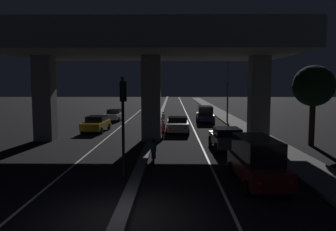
{
  "coord_description": "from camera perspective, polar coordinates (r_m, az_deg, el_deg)",
  "views": [
    {
      "loc": [
        1.67,
        -10.44,
        4.47
      ],
      "look_at": [
        1.24,
        20.71,
        1.43
      ],
      "focal_mm": 35.0,
      "sensor_mm": 36.0,
      "label": 1
    }
  ],
  "objects": [
    {
      "name": "traffic_light_left_of_median",
      "position": [
        15.62,
        -7.81,
        1.09
      ],
      "size": [
        0.3,
        0.49,
        4.78
      ],
      "color": "black",
      "rests_on": "ground_plane"
    },
    {
      "name": "car_dark_blue_fourth",
      "position": [
        38.24,
        6.48,
        0.3
      ],
      "size": [
        2.15,
        4.71,
        1.86
      ],
      "rotation": [
        0.0,
        0.0,
        1.53
      ],
      "color": "#141938",
      "rests_on": "ground_plane"
    },
    {
      "name": "car_white_second_oncoming",
      "position": [
        40.13,
        -9.33,
        0.11
      ],
      "size": [
        1.99,
        4.06,
        1.35
      ],
      "rotation": [
        0.0,
        0.0,
        -1.62
      ],
      "color": "silver",
      "rests_on": "ground_plane"
    },
    {
      "name": "car_dark_red_lead",
      "position": [
        15.25,
        15.18,
        -7.5
      ],
      "size": [
        2.0,
        4.72,
        2.07
      ],
      "rotation": [
        0.0,
        0.0,
        1.61
      ],
      "color": "#591414",
      "rests_on": "ground_plane"
    },
    {
      "name": "lane_line_right_inner",
      "position": [
        45.71,
        3.41,
        -0.06
      ],
      "size": [
        0.12,
        126.0,
        0.0
      ],
      "primitive_type": "cube",
      "color": "beige",
      "rests_on": "ground_plane"
    },
    {
      "name": "car_taxi_yellow_lead_oncoming",
      "position": [
        31.23,
        -12.41,
        -1.39
      ],
      "size": [
        2.12,
        4.32,
        1.46
      ],
      "rotation": [
        0.0,
        0.0,
        -1.62
      ],
      "color": "gold",
      "rests_on": "ground_plane"
    },
    {
      "name": "lane_line_left_inner",
      "position": [
        45.98,
        -6.0,
        -0.04
      ],
      "size": [
        0.12,
        126.0,
        0.0
      ],
      "primitive_type": "cube",
      "color": "beige",
      "rests_on": "ground_plane"
    },
    {
      "name": "elevated_overpass",
      "position": [
        25.79,
        -2.99,
        11.83
      ],
      "size": [
        21.51,
        11.6,
        9.45
      ],
      "color": "gray",
      "rests_on": "ground_plane"
    },
    {
      "name": "car_grey_second",
      "position": [
        22.69,
        10.18,
        -3.87
      ],
      "size": [
        2.12,
        4.15,
        1.49
      ],
      "rotation": [
        0.0,
        0.0,
        1.6
      ],
      "color": "#515459",
      "rests_on": "ground_plane"
    },
    {
      "name": "roadside_tree_kerbside_near",
      "position": [
        25.64,
        24.01,
        4.62
      ],
      "size": [
        2.93,
        2.93,
        5.78
      ],
      "color": "#38281C",
      "rests_on": "ground_plane"
    },
    {
      "name": "motorcycle_white_filtering_far",
      "position": [
        35.42,
        -0.85,
        -0.65
      ],
      "size": [
        0.33,
        1.75,
        1.49
      ],
      "rotation": [
        0.0,
        0.0,
        1.54
      ],
      "color": "black",
      "rests_on": "ground_plane"
    },
    {
      "name": "street_lamp",
      "position": [
        37.59,
        9.97,
        5.87
      ],
      "size": [
        2.1,
        0.32,
        8.02
      ],
      "color": "#2D2D30",
      "rests_on": "ground_plane"
    },
    {
      "name": "motorcycle_red_filtering_mid",
      "position": [
        27.13,
        -0.86,
        -2.58
      ],
      "size": [
        0.32,
        1.71,
        1.45
      ],
      "rotation": [
        0.0,
        0.0,
        1.56
      ],
      "color": "black",
      "rests_on": "ground_plane"
    },
    {
      "name": "median_divider",
      "position": [
        45.68,
        -1.31,
        0.09
      ],
      "size": [
        0.53,
        126.0,
        0.23
      ],
      "primitive_type": "cube",
      "color": "#4C4C51",
      "rests_on": "ground_plane"
    },
    {
      "name": "motorcycle_blue_filtering_near",
      "position": [
        18.65,
        -2.52,
        -6.42
      ],
      "size": [
        0.34,
        1.86,
        1.39
      ],
      "rotation": [
        0.0,
        0.0,
        1.63
      ],
      "color": "black",
      "rests_on": "ground_plane"
    },
    {
      "name": "sidewalk_right",
      "position": [
        39.34,
        11.18,
        -0.96
      ],
      "size": [
        2.4,
        126.0,
        0.14
      ],
      "primitive_type": "cube",
      "color": "#5B5956",
      "rests_on": "ground_plane"
    },
    {
      "name": "ground_plane",
      "position": [
        11.48,
        -8.02,
        -17.39
      ],
      "size": [
        200.0,
        200.0,
        0.0
      ],
      "primitive_type": "plane",
      "color": "black"
    },
    {
      "name": "car_silver_third",
      "position": [
        29.95,
        1.67,
        -1.57
      ],
      "size": [
        2.05,
        4.41,
        1.46
      ],
      "rotation": [
        0.0,
        0.0,
        1.57
      ],
      "color": "gray",
      "rests_on": "ground_plane"
    }
  ]
}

